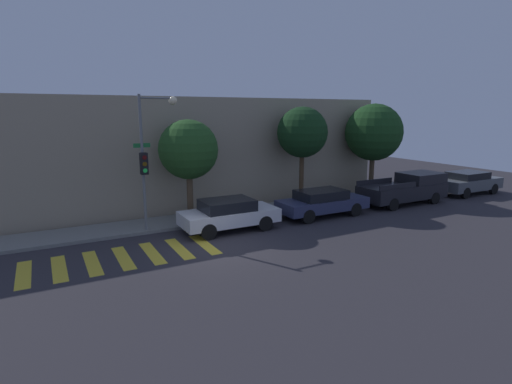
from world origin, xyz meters
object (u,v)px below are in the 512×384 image
Objects in this scene: sedan_near_corner at (229,214)px; pickup_truck at (406,188)px; tree_midblock at (302,133)px; tree_near_corner at (189,150)px; sedan_far_end at (468,182)px; sedan_middle at (322,202)px; traffic_light_pole at (150,148)px; tree_far_end at (374,133)px.

sedan_near_corner is 0.81× the size of pickup_truck.
tree_near_corner is at bearing 180.00° from tree_midblock.
sedan_near_corner is at bearing 180.00° from sedan_far_end.
tree_near_corner is at bearing 169.13° from pickup_truck.
sedan_near_corner is at bearing -156.99° from tree_midblock.
tree_midblock is at bearing 81.99° from sedan_middle.
sedan_middle is (8.13, -1.27, -2.94)m from traffic_light_pole.
sedan_middle is 0.96× the size of tree_near_corner.
sedan_far_end is 11.94m from tree_midblock.
tree_near_corner is 6.46m from tree_midblock.
sedan_near_corner is 3.66m from tree_near_corner.
tree_midblock is at bearing 0.00° from tree_near_corner.
tree_far_end reaches higher than pickup_truck.
sedan_far_end reaches higher than sedan_middle.
sedan_far_end is 18.02m from tree_near_corner.
tree_near_corner is at bearing 172.52° from sedan_far_end.
tree_near_corner is at bearing 112.64° from sedan_near_corner.
sedan_near_corner is at bearing -67.36° from tree_near_corner.
traffic_light_pole is 8.74m from sedan_middle.
tree_midblock is 0.96× the size of tree_far_end.
sedan_near_corner is 0.95× the size of sedan_far_end.
sedan_near_corner is at bearing 180.00° from sedan_middle.
sedan_near_corner reaches higher than sedan_middle.
traffic_light_pole is at bearing -175.61° from tree_far_end.
sedan_near_corner is 5.13m from sedan_middle.
tree_far_end reaches higher than sedan_near_corner.
sedan_far_end is at bearing -20.99° from tree_far_end.
tree_near_corner reaches higher than sedan_near_corner.
traffic_light_pole is at bearing -172.94° from tree_midblock.
tree_far_end reaches higher than tree_near_corner.
traffic_light_pole is 1.30× the size of sedan_far_end.
tree_midblock is at bearing 23.01° from sedan_near_corner.
sedan_near_corner is at bearing -180.00° from pickup_truck.
sedan_near_corner is (3.00, -1.27, -2.91)m from traffic_light_pole.
pickup_truck is (11.11, 0.00, 0.13)m from sedan_near_corner.
pickup_truck is at bearing 180.00° from sedan_far_end.
traffic_light_pole reaches higher than sedan_far_end.
tree_near_corner is (-17.67, 2.32, 2.64)m from sedan_far_end.
tree_near_corner is 0.89× the size of tree_midblock.
tree_far_end is at bearing 101.05° from pickup_truck.
tree_midblock is 5.20m from tree_far_end.
sedan_far_end is (19.70, -1.27, -2.89)m from traffic_light_pole.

